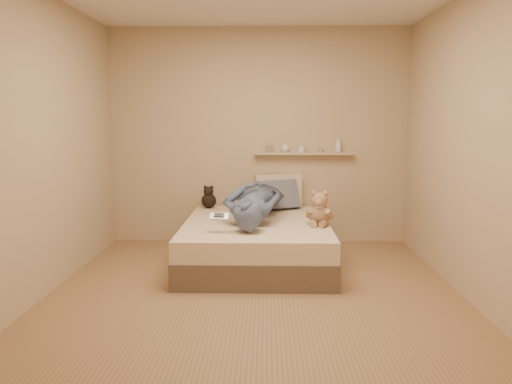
{
  "coord_description": "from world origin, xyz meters",
  "views": [
    {
      "loc": [
        0.1,
        -4.2,
        1.5
      ],
      "look_at": [
        0.0,
        0.65,
        0.8
      ],
      "focal_mm": 35.0,
      "sensor_mm": 36.0,
      "label": 1
    }
  ],
  "objects_px": {
    "teddy_bear": "(319,211)",
    "pillow_cream": "(278,191)",
    "bed": "(257,242)",
    "dark_plush": "(209,198)",
    "person": "(255,200)",
    "game_console": "(219,216)",
    "wall_shelf": "(304,153)",
    "pillow_grey": "(277,195)"
  },
  "relations": [
    {
      "from": "teddy_bear",
      "to": "pillow_grey",
      "type": "relative_size",
      "value": 0.72
    },
    {
      "from": "teddy_bear",
      "to": "pillow_grey",
      "type": "distance_m",
      "value": 0.96
    },
    {
      "from": "teddy_bear",
      "to": "pillow_cream",
      "type": "distance_m",
      "value": 1.09
    },
    {
      "from": "bed",
      "to": "person",
      "type": "bearing_deg",
      "value": 97.41
    },
    {
      "from": "bed",
      "to": "pillow_grey",
      "type": "relative_size",
      "value": 3.8
    },
    {
      "from": "teddy_bear",
      "to": "person",
      "type": "xyz_separation_m",
      "value": [
        -0.66,
        0.36,
        0.05
      ]
    },
    {
      "from": "game_console",
      "to": "person",
      "type": "height_order",
      "value": "person"
    },
    {
      "from": "pillow_cream",
      "to": "pillow_grey",
      "type": "bearing_deg",
      "value": -93.75
    },
    {
      "from": "teddy_bear",
      "to": "dark_plush",
      "type": "xyz_separation_m",
      "value": [
        -1.23,
        0.95,
        -0.03
      ]
    },
    {
      "from": "wall_shelf",
      "to": "person",
      "type": "bearing_deg",
      "value": -127.86
    },
    {
      "from": "pillow_grey",
      "to": "wall_shelf",
      "type": "distance_m",
      "value": 0.62
    },
    {
      "from": "dark_plush",
      "to": "person",
      "type": "distance_m",
      "value": 0.83
    },
    {
      "from": "bed",
      "to": "pillow_grey",
      "type": "distance_m",
      "value": 0.83
    },
    {
      "from": "bed",
      "to": "teddy_bear",
      "type": "xyz_separation_m",
      "value": [
        0.64,
        -0.19,
        0.37
      ]
    },
    {
      "from": "dark_plush",
      "to": "person",
      "type": "bearing_deg",
      "value": -46.46
    },
    {
      "from": "pillow_cream",
      "to": "wall_shelf",
      "type": "height_order",
      "value": "wall_shelf"
    },
    {
      "from": "dark_plush",
      "to": "person",
      "type": "xyz_separation_m",
      "value": [
        0.57,
        -0.6,
        0.08
      ]
    },
    {
      "from": "bed",
      "to": "pillow_cream",
      "type": "xyz_separation_m",
      "value": [
        0.24,
        0.83,
        0.43
      ]
    },
    {
      "from": "wall_shelf",
      "to": "pillow_grey",
      "type": "bearing_deg",
      "value": -145.44
    },
    {
      "from": "pillow_cream",
      "to": "game_console",
      "type": "bearing_deg",
      "value": -112.87
    },
    {
      "from": "dark_plush",
      "to": "wall_shelf",
      "type": "distance_m",
      "value": 1.27
    },
    {
      "from": "pillow_cream",
      "to": "teddy_bear",
      "type": "bearing_deg",
      "value": -68.78
    },
    {
      "from": "game_console",
      "to": "pillow_cream",
      "type": "distance_m",
      "value": 1.49
    },
    {
      "from": "game_console",
      "to": "wall_shelf",
      "type": "height_order",
      "value": "wall_shelf"
    },
    {
      "from": "teddy_bear",
      "to": "pillow_cream",
      "type": "xyz_separation_m",
      "value": [
        -0.39,
        1.02,
        0.05
      ]
    },
    {
      "from": "game_console",
      "to": "dark_plush",
      "type": "relative_size",
      "value": 0.66
    },
    {
      "from": "person",
      "to": "wall_shelf",
      "type": "xyz_separation_m",
      "value": [
        0.57,
        0.74,
        0.45
      ]
    },
    {
      "from": "teddy_bear",
      "to": "dark_plush",
      "type": "distance_m",
      "value": 1.55
    },
    {
      "from": "wall_shelf",
      "to": "teddy_bear",
      "type": "bearing_deg",
      "value": -85.54
    },
    {
      "from": "teddy_bear",
      "to": "pillow_cream",
      "type": "bearing_deg",
      "value": 111.22
    },
    {
      "from": "pillow_grey",
      "to": "wall_shelf",
      "type": "height_order",
      "value": "wall_shelf"
    },
    {
      "from": "game_console",
      "to": "pillow_grey",
      "type": "distance_m",
      "value": 1.36
    },
    {
      "from": "game_console",
      "to": "person",
      "type": "distance_m",
      "value": 0.79
    },
    {
      "from": "teddy_bear",
      "to": "person",
      "type": "distance_m",
      "value": 0.75
    },
    {
      "from": "game_console",
      "to": "dark_plush",
      "type": "xyz_separation_m",
      "value": [
        -0.25,
        1.32,
        -0.04
      ]
    },
    {
      "from": "game_console",
      "to": "dark_plush",
      "type": "height_order",
      "value": "dark_plush"
    },
    {
      "from": "bed",
      "to": "teddy_bear",
      "type": "height_order",
      "value": "teddy_bear"
    },
    {
      "from": "teddy_bear",
      "to": "wall_shelf",
      "type": "relative_size",
      "value": 0.3
    },
    {
      "from": "bed",
      "to": "person",
      "type": "xyz_separation_m",
      "value": [
        -0.02,
        0.17,
        0.43
      ]
    },
    {
      "from": "pillow_cream",
      "to": "person",
      "type": "bearing_deg",
      "value": -111.85
    },
    {
      "from": "pillow_cream",
      "to": "wall_shelf",
      "type": "bearing_deg",
      "value": 14.35
    },
    {
      "from": "dark_plush",
      "to": "wall_shelf",
      "type": "height_order",
      "value": "wall_shelf"
    }
  ]
}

